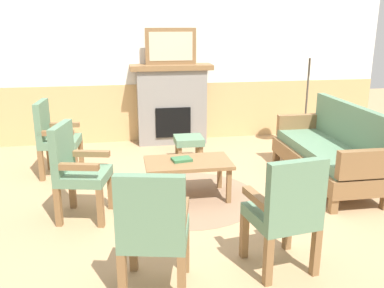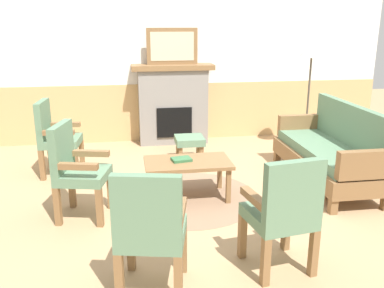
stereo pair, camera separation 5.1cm
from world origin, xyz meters
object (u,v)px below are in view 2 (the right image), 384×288
framed_picture (172,46)px  armchair_near_fireplace (76,167)px  footstool (190,142)px  armchair_by_window_left (55,135)px  book_on_table (181,159)px  floor_lamp_by_couch (312,56)px  coffee_table (188,166)px  fireplace (173,103)px  armchair_front_center (284,210)px  armchair_front_left (150,227)px  couch (330,152)px

framed_picture → armchair_near_fireplace: framed_picture is taller
footstool → armchair_by_window_left: armchair_by_window_left is taller
book_on_table → floor_lamp_by_couch: size_ratio=0.13×
coffee_table → book_on_table: 0.10m
framed_picture → floor_lamp_by_couch: size_ratio=0.48×
fireplace → coffee_table: 2.30m
armchair_near_fireplace → armchair_front_center: size_ratio=1.00×
armchair_near_fireplace → armchair_by_window_left: 1.37m
armchair_near_fireplace → armchair_front_center: same height
floor_lamp_by_couch → book_on_table: bearing=-144.6°
coffee_table → armchair_front_left: size_ratio=0.98×
footstool → armchair_near_fireplace: size_ratio=0.41×
footstool → couch: bearing=-34.7°
coffee_table → footstool: (0.21, 1.28, -0.10)m
couch → footstool: bearing=145.3°
armchair_by_window_left → armchair_near_fireplace: bearing=-73.1°
armchair_by_window_left → fireplace: bearing=37.1°
couch → book_on_table: (-1.86, -0.16, 0.06)m
footstool → floor_lamp_by_couch: floor_lamp_by_couch is taller
fireplace → framed_picture: size_ratio=1.62×
armchair_by_window_left → footstool: bearing=8.3°
framed_picture → footstool: framed_picture is taller
armchair_by_window_left → armchair_front_left: bearing=-68.5°
coffee_table → book_on_table: (-0.07, 0.02, 0.07)m
framed_picture → coffee_table: 2.57m
fireplace → armchair_near_fireplace: fireplace is taller
fireplace → armchair_near_fireplace: 2.88m
framed_picture → book_on_table: framed_picture is taller
armchair_by_window_left → framed_picture: bearing=37.1°
couch → armchair_front_left: 2.98m
armchair_by_window_left → coffee_table: bearing=-32.8°
coffee_table → armchair_by_window_left: (-1.58, 1.02, 0.15)m
book_on_table → armchair_by_window_left: 1.81m
armchair_by_window_left → floor_lamp_by_couch: 3.81m
framed_picture → armchair_front_center: size_ratio=0.82×
framed_picture → floor_lamp_by_couch: (1.99, -0.73, -0.11)m
armchair_near_fireplace → armchair_front_left: size_ratio=1.00×
book_on_table → coffee_table: bearing=-19.4°
armchair_by_window_left → floor_lamp_by_couch: (3.66, 0.53, 0.91)m
couch → footstool: size_ratio=4.50×
couch → armchair_by_window_left: same height
armchair_near_fireplace → couch: bearing=9.2°
couch → floor_lamp_by_couch: floor_lamp_by_couch is taller
armchair_front_left → armchair_front_center: 1.05m
footstool → coffee_table: bearing=-99.5°
armchair_near_fireplace → armchair_by_window_left: same height
armchair_near_fireplace → floor_lamp_by_couch: bearing=29.5°
book_on_table → armchair_front_center: armchair_front_center is taller
floor_lamp_by_couch → framed_picture: bearing=159.7°
book_on_table → armchair_front_left: armchair_front_left is taller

